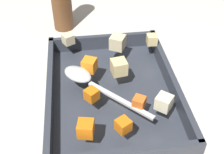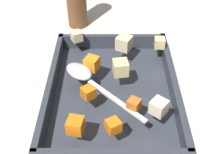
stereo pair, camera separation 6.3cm
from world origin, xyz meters
name	(u,v)px [view 2 (the right image)]	position (x,y,z in m)	size (l,w,h in m)	color
ground_plane	(104,97)	(0.00, 0.00, 0.00)	(4.00, 4.00, 0.00)	beige
baking_dish	(112,94)	(0.00, -0.02, 0.01)	(0.37, 0.28, 0.05)	#333842
carrot_chunk_far_left	(134,105)	(-0.09, -0.06, 0.06)	(0.02, 0.02, 0.02)	orange
carrot_chunk_mid_left	(113,126)	(-0.14, -0.02, 0.06)	(0.02, 0.02, 0.02)	orange
carrot_chunk_corner_sw	(92,63)	(0.04, 0.03, 0.07)	(0.03, 0.03, 0.03)	orange
carrot_chunk_corner_ne	(76,125)	(-0.14, 0.05, 0.07)	(0.03, 0.03, 0.03)	orange
carrot_chunk_back_center	(88,93)	(-0.05, 0.03, 0.06)	(0.02, 0.02, 0.02)	orange
potato_chunk_far_right	(77,36)	(0.15, 0.07, 0.07)	(0.02, 0.02, 0.02)	beige
potato_chunk_heap_top	(159,107)	(-0.10, -0.10, 0.07)	(0.03, 0.03, 0.03)	beige
potato_chunk_corner_se	(160,43)	(0.12, -0.13, 0.07)	(0.02, 0.02, 0.02)	#E0CC89
potato_chunk_near_spoon	(121,68)	(0.02, -0.04, 0.07)	(0.03, 0.03, 0.03)	#E0CC89
potato_chunk_center	(124,43)	(0.12, -0.05, 0.07)	(0.03, 0.03, 0.03)	beige
serving_spoon	(83,75)	(0.00, 0.04, 0.06)	(0.18, 0.18, 0.02)	silver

